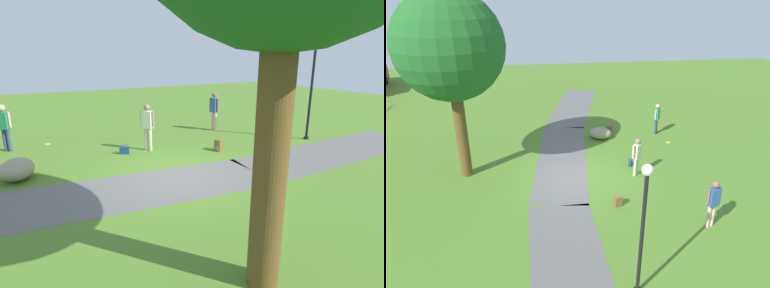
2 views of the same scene
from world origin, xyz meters
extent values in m
plane|color=#4F7928|center=(0.00, 0.00, 0.00)|extent=(48.00, 48.00, 0.00)
cube|color=#5F5F5C|center=(-6.00, 0.76, 0.00)|extent=(8.02, 2.33, 0.01)
cube|color=#5F5F5C|center=(1.97, 0.30, 0.00)|extent=(8.22, 3.24, 0.01)
cube|color=#5F5F5C|center=(9.79, -1.26, 0.00)|extent=(8.31, 4.28, 0.01)
cylinder|color=brown|center=(0.96, 4.48, 1.97)|extent=(0.47, 0.47, 3.94)
sphere|color=#1F5D24|center=(0.96, 4.48, 5.39)|extent=(4.13, 4.13, 4.13)
cylinder|color=black|center=(-6.33, -0.91, 1.75)|extent=(0.10, 0.10, 3.51)
sphere|color=white|center=(-6.33, -0.91, 3.65)|extent=(0.28, 0.28, 0.28)
ellipsoid|color=gray|center=(4.08, -1.94, 0.29)|extent=(1.16, 1.35, 0.59)
cylinder|color=beige|center=(-0.14, -2.61, 0.41)|extent=(0.13, 0.13, 0.82)
cylinder|color=beige|center=(-0.03, -2.73, 0.41)|extent=(0.13, 0.13, 0.82)
cube|color=beige|center=(-0.09, -2.67, 1.12)|extent=(0.42, 0.43, 0.61)
cylinder|color=#9C705C|center=(-0.23, -2.51, 1.16)|extent=(0.08, 0.08, 0.54)
cylinder|color=#9C705C|center=(0.06, -2.84, 1.16)|extent=(0.08, 0.08, 0.54)
sphere|color=#9C705C|center=(-0.09, -2.67, 1.57)|extent=(0.22, 0.22, 0.22)
cylinder|color=#35476A|center=(4.39, -5.10, 0.41)|extent=(0.13, 0.13, 0.82)
cylinder|color=#35476A|center=(4.26, -5.01, 0.41)|extent=(0.13, 0.13, 0.82)
cube|color=#25895C|center=(4.32, -5.06, 1.12)|extent=(0.43, 0.41, 0.61)
cylinder|color=#DCB78D|center=(4.50, -5.18, 1.16)|extent=(0.08, 0.08, 0.54)
cylinder|color=#DCB78D|center=(4.14, -4.93, 1.16)|extent=(0.08, 0.08, 0.54)
sphere|color=#DCB78D|center=(4.32, -5.06, 1.57)|extent=(0.22, 0.22, 0.22)
cylinder|color=beige|center=(-3.91, -4.05, 0.42)|extent=(0.13, 0.13, 0.84)
cylinder|color=beige|center=(-3.88, -4.20, 0.42)|extent=(0.13, 0.13, 0.84)
cube|color=#32579E|center=(-3.90, -4.13, 1.15)|extent=(0.31, 0.40, 0.63)
cylinder|color=#8C5E49|center=(-3.94, -3.91, 1.19)|extent=(0.08, 0.08, 0.56)
cylinder|color=#8C5E49|center=(-3.85, -4.34, 1.19)|extent=(0.08, 0.08, 0.56)
sphere|color=#8C5E49|center=(-3.90, -4.13, 1.61)|extent=(0.23, 0.23, 0.23)
cube|color=navy|center=(0.80, -2.68, 0.12)|extent=(0.34, 0.25, 0.24)
torus|color=navy|center=(0.80, -2.68, 0.30)|extent=(0.36, 0.36, 0.02)
cube|color=brown|center=(4.81, -2.62, 0.20)|extent=(0.29, 0.33, 0.40)
cube|color=brown|center=(4.93, -2.67, 0.12)|extent=(0.13, 0.20, 0.18)
cube|color=brown|center=(-2.28, -1.37, 0.20)|extent=(0.26, 0.32, 0.40)
cube|color=olive|center=(-2.15, -1.34, 0.12)|extent=(0.10, 0.20, 0.18)
cylinder|color=yellow|center=(3.03, -5.31, 0.01)|extent=(0.23, 0.23, 0.02)
cylinder|color=black|center=(17.52, 13.14, 0.30)|extent=(0.61, 0.20, 0.60)
camera|label=1|loc=(3.81, 7.33, 3.31)|focal=28.64mm
camera|label=2|loc=(-13.25, 1.63, 7.48)|focal=33.83mm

